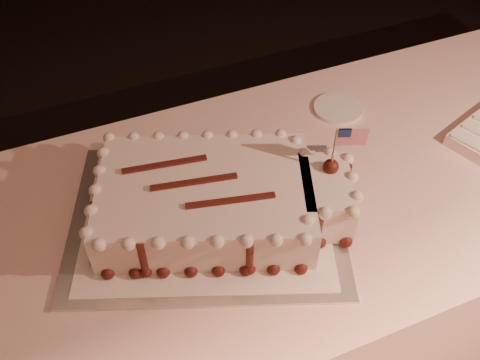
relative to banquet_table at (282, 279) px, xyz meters
name	(u,v)px	position (x,y,z in m)	size (l,w,h in m)	color
banquet_table	(282,279)	(0.00, 0.00, 0.00)	(2.40, 0.80, 0.75)	beige
cake_board	(207,218)	(-0.21, -0.01, 0.38)	(0.60, 0.45, 0.01)	beige
doily	(207,216)	(-0.21, -0.01, 0.38)	(0.54, 0.41, 0.00)	white
sheet_cake	(220,200)	(-0.18, -0.02, 0.44)	(0.59, 0.45, 0.22)	silver
side_plate	(338,108)	(0.25, 0.22, 0.38)	(0.13, 0.13, 0.01)	white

